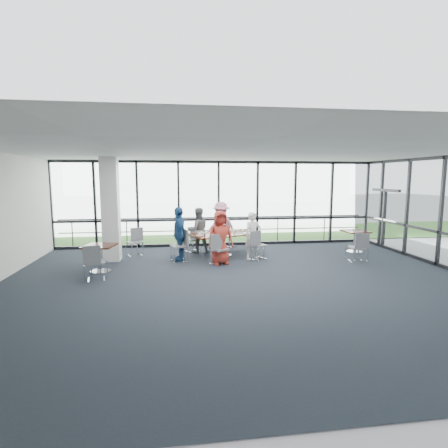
{
  "coord_description": "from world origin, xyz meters",
  "views": [
    {
      "loc": [
        -1.6,
        -8.09,
        2.58
      ],
      "look_at": [
        -0.08,
        2.89,
        1.1
      ],
      "focal_mm": 28.0,
      "sensor_mm": 36.0,
      "label": 1
    }
  ],
  "objects": [
    {
      "name": "chair_main_end",
      "position": [
        -1.53,
        2.54,
        0.49
      ],
      "size": [
        0.58,
        0.58,
        0.98
      ],
      "primitive_type": null,
      "rotation": [
        0.0,
        0.0,
        -1.31
      ],
      "color": "slate",
      "rests_on": "ground"
    },
    {
      "name": "plate_nl",
      "position": [
        -0.52,
        2.64,
        0.76
      ],
      "size": [
        0.26,
        0.26,
        0.01
      ],
      "primitive_type": "cylinder",
      "color": "white",
      "rests_on": "main_table"
    },
    {
      "name": "diner_far_left",
      "position": [
        -0.87,
        3.79,
        0.78
      ],
      "size": [
        0.83,
        0.6,
        1.56
      ],
      "primitive_type": "imported",
      "rotation": [
        0.0,
        0.0,
        3.33
      ],
      "color": "slate",
      "rests_on": "ground"
    },
    {
      "name": "chair_main_fr",
      "position": [
        0.09,
        4.48,
        0.49
      ],
      "size": [
        0.67,
        0.67,
        0.98
      ],
      "primitive_type": null,
      "rotation": [
        0.0,
        0.0,
        3.78
      ],
      "color": "slate",
      "rests_on": "ground"
    },
    {
      "name": "tumbler_a",
      "position": [
        -0.21,
        2.85,
        0.82
      ],
      "size": [
        0.07,
        0.07,
        0.14
      ],
      "primitive_type": "cylinder",
      "color": "white",
      "rests_on": "main_table"
    },
    {
      "name": "chair_main_nl",
      "position": [
        -0.35,
        2.0,
        0.46
      ],
      "size": [
        0.62,
        0.62,
        0.92
      ],
      "primitive_type": null,
      "rotation": [
        0.0,
        0.0,
        0.58
      ],
      "color": "slate",
      "rests_on": "ground"
    },
    {
      "name": "menu_c",
      "position": [
        -0.07,
        3.66,
        0.75
      ],
      "size": [
        0.33,
        0.38,
        0.0
      ],
      "primitive_type": "cube",
      "rotation": [
        0.0,
        0.0,
        1.13
      ],
      "color": "white",
      "rests_on": "main_table"
    },
    {
      "name": "diner_end",
      "position": [
        -1.52,
        2.72,
        0.84
      ],
      "size": [
        0.7,
        1.06,
        1.69
      ],
      "primitive_type": "imported",
      "rotation": [
        0.0,
        0.0,
        -1.4
      ],
      "color": "#245188",
      "rests_on": "ground"
    },
    {
      "name": "apron",
      "position": [
        0.0,
        10.0,
        -0.02
      ],
      "size": [
        80.0,
        70.0,
        0.02
      ],
      "primitive_type": "cube",
      "color": "gray",
      "rests_on": "ground"
    },
    {
      "name": "floor",
      "position": [
        0.0,
        0.0,
        -0.01
      ],
      "size": [
        12.0,
        10.0,
        0.02
      ],
      "primitive_type": "cube",
      "color": "#202630",
      "rests_on": "ground"
    },
    {
      "name": "guard_rail",
      "position": [
        0.0,
        5.6,
        0.5
      ],
      "size": [
        12.0,
        0.06,
        0.06
      ],
      "primitive_type": "cylinder",
      "rotation": [
        0.0,
        1.57,
        0.0
      ],
      "color": "#2D2D33",
      "rests_on": "ground"
    },
    {
      "name": "tumbler_b",
      "position": [
        0.3,
        3.16,
        0.81
      ],
      "size": [
        0.06,
        0.06,
        0.13
      ],
      "primitive_type": "cylinder",
      "color": "white",
      "rests_on": "main_table"
    },
    {
      "name": "chair_spare_la",
      "position": [
        -3.63,
        0.85,
        0.45
      ],
      "size": [
        0.52,
        0.52,
        0.9
      ],
      "primitive_type": null,
      "rotation": [
        0.0,
        0.0,
        0.2
      ],
      "color": "slate",
      "rests_on": "ground"
    },
    {
      "name": "plate_nr",
      "position": [
        0.7,
        3.05,
        0.76
      ],
      "size": [
        0.27,
        0.27,
        0.01
      ],
      "primitive_type": "cylinder",
      "color": "white",
      "rests_on": "main_table"
    },
    {
      "name": "diner_near_right",
      "position": [
        0.78,
        2.53,
        0.75
      ],
      "size": [
        0.63,
        0.52,
        1.5
      ],
      "primitive_type": "imported",
      "rotation": [
        0.0,
        0.0,
        0.24
      ],
      "color": "silver",
      "rests_on": "ground"
    },
    {
      "name": "tumbler_d",
      "position": [
        -0.78,
        2.75,
        0.82
      ],
      "size": [
        0.07,
        0.07,
        0.13
      ],
      "primitive_type": "cylinder",
      "color": "white",
      "rests_on": "main_table"
    },
    {
      "name": "wall_front",
      "position": [
        0.0,
        -5.0,
        1.6
      ],
      "size": [
        12.0,
        0.1,
        3.2
      ],
      "primitive_type": "cube",
      "color": "silver",
      "rests_on": "ground"
    },
    {
      "name": "chair_main_nr",
      "position": [
        0.94,
        2.5,
        0.46
      ],
      "size": [
        0.62,
        0.62,
        0.92
      ],
      "primitive_type": null,
      "rotation": [
        0.0,
        0.0,
        0.57
      ],
      "color": "slate",
      "rests_on": "ground"
    },
    {
      "name": "plate_fl",
      "position": [
        -0.77,
        3.37,
        0.76
      ],
      "size": [
        0.27,
        0.27,
        0.01
      ],
      "primitive_type": "cylinder",
      "color": "white",
      "rests_on": "main_table"
    },
    {
      "name": "grass_strip",
      "position": [
        0.0,
        8.0,
        0.01
      ],
      "size": [
        80.0,
        5.0,
        0.01
      ],
      "primitive_type": "cube",
      "color": "#325620",
      "rests_on": "ground"
    },
    {
      "name": "curtain_wall_back",
      "position": [
        0.0,
        5.0,
        1.6
      ],
      "size": [
        12.0,
        0.1,
        3.2
      ],
      "primitive_type": "cube",
      "color": "white",
      "rests_on": "ground"
    },
    {
      "name": "hangar_aux",
      "position": [
        -18.0,
        28.0,
        2.0
      ],
      "size": [
        10.0,
        6.0,
        4.0
      ],
      "primitive_type": "cube",
      "color": "silver",
      "rests_on": "ground"
    },
    {
      "name": "menu_a",
      "position": [
        -0.05,
        2.63,
        0.75
      ],
      "size": [
        0.39,
        0.35,
        0.0
      ],
      "primitive_type": "cube",
      "rotation": [
        0.0,
        0.0,
        0.49
      ],
      "color": "white",
      "rests_on": "main_table"
    },
    {
      "name": "plate_end",
      "position": [
        -0.86,
        2.86,
        0.76
      ],
      "size": [
        0.25,
        0.25,
        0.01
      ],
      "primitive_type": "cylinder",
      "color": "white",
      "rests_on": "main_table"
    },
    {
      "name": "side_table_left",
      "position": [
        -3.69,
        1.66,
        0.62
      ],
      "size": [
        0.94,
        0.94,
        0.75
      ],
      "rotation": [
        0.0,
        0.0,
        -0.2
      ],
      "color": "#3B190A",
      "rests_on": "ground"
    },
    {
      "name": "ketchup_bottle",
      "position": [
        -0.09,
        3.3,
        0.84
      ],
      "size": [
        0.06,
        0.06,
        0.18
      ],
      "primitive_type": "cylinder",
      "color": "#B70019",
      "rests_on": "main_table"
    },
    {
      "name": "chair_main_fl",
      "position": [
        -1.08,
        3.99,
        0.42
      ],
      "size": [
        0.57,
        0.57,
        0.84
      ],
      "primitive_type": null,
      "rotation": [
        0.0,
        0.0,
        3.76
      ],
      "color": "slate",
      "rests_on": "ground"
    },
    {
      "name": "chair_spare_lb",
      "position": [
        -2.99,
        3.58,
        0.44
      ],
      "size": [
        0.56,
        0.56,
        0.89
      ],
      "primitive_type": null,
      "rotation": [
        0.0,
        0.0,
        3.52
      ],
      "color": "slate",
      "rests_on": "ground"
    },
    {
      "name": "main_table",
      "position": [
        -0.08,
        3.19,
        0.64
      ],
      "size": [
        2.42,
        1.88,
        0.75
      ],
      "rotation": [
        0.0,
        0.0,
        0.37
      ],
      "color": "#3B190A",
      "rests_on": "ground"
    },
    {
      "name": "green_bottle",
      "position": [
        -0.06,
        3.28,
        0.85
      ],
      "size": [
        0.05,
        0.05,
        0.2
      ],
      "primitive_type": "cylinder",
      "color": "#196B1A",
      "rests_on": "main_table"
    },
    {
      "name": "tumbler_c",
      "position": [
        -0.08,
        3.48,
        0.82
      ],
      "size": [
        0.07,
        0.07,
        0.13
      ],
      "primitive_type": "cylinder",
      "color": "white",
      "rests_on": "main_table"
    },
    {
      "name": "structural_column",
      "position": [
        -3.6,
        3.0,
        1.6
      ],
      "size": [
        0.5,
        0.5,
        3.2
      ],
      "primitive_type": "cube",
      "color": "white",
      "rests_on": "ground"
    },
    {
      "name": "ceiling",
      "position": [
        0.0,
        0.0,
        3.2
      ],
      "size": [
        12.0,
        10.0,
        0.04
      ],
      "primitive_type": "cube",
      "color": "silver",
      "rests_on": "ground"
    },
    {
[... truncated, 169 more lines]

